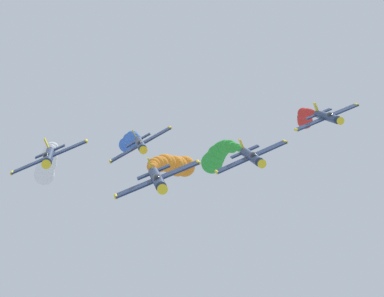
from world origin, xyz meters
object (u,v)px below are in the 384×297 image
(airplane_lead, at_px, (157,179))
(airplane_right_outer, at_px, (328,117))
(airplane_right_inner, at_px, (49,157))
(airplane_left_outer, at_px, (140,144))
(airplane_left_inner, at_px, (252,157))

(airplane_lead, distance_m, airplane_right_outer, 36.17)
(airplane_right_inner, bearing_deg, airplane_right_outer, -159.60)
(airplane_lead, height_order, airplane_left_outer, airplane_left_outer)
(airplane_left_outer, relative_size, airplane_right_outer, 1.00)
(airplane_right_inner, xyz_separation_m, airplane_left_outer, (-11.44, -13.40, -0.53))
(airplane_left_inner, height_order, airplane_right_inner, airplane_right_inner)
(airplane_lead, bearing_deg, airplane_left_outer, -89.88)
(airplane_lead, xyz_separation_m, airplane_left_inner, (-12.71, -12.94, 0.17))
(airplane_lead, distance_m, airplane_right_inner, 15.91)
(airplane_left_inner, distance_m, airplane_right_inner, 24.30)
(airplane_lead, height_order, airplane_right_outer, airplane_right_outer)
(airplane_left_inner, relative_size, airplane_left_outer, 1.00)
(airplane_right_inner, relative_size, airplane_left_outer, 1.00)
(airplane_left_inner, distance_m, airplane_left_outer, 17.13)
(airplane_left_inner, bearing_deg, airplane_right_outer, -137.96)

